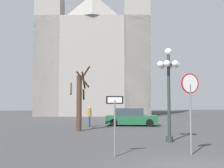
{
  "coord_description": "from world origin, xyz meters",
  "views": [
    {
      "loc": [
        -3.78,
        -8.11,
        2.06
      ],
      "look_at": [
        -0.15,
        17.93,
        3.8
      ],
      "focal_mm": 43.61,
      "sensor_mm": 36.0,
      "label": 1
    }
  ],
  "objects": [
    {
      "name": "bare_tree",
      "position": [
        -3.41,
        11.46,
        2.23
      ],
      "size": [
        1.45,
        1.57,
        4.67
      ],
      "color": "#473323",
      "rests_on": "ground"
    },
    {
      "name": "pedestrian_walking",
      "position": [
        -2.49,
        14.74,
        1.03
      ],
      "size": [
        0.32,
        0.32,
        1.7
      ],
      "color": "navy",
      "rests_on": "ground"
    },
    {
      "name": "one_way_arrow_sign",
      "position": [
        -2.24,
        2.16,
        1.49
      ],
      "size": [
        0.67,
        0.07,
        2.28
      ],
      "color": "slate",
      "rests_on": "ground"
    },
    {
      "name": "cathedral",
      "position": [
        -0.67,
        34.74,
        11.02
      ],
      "size": [
        18.33,
        13.45,
        37.92
      ],
      "color": "gray",
      "rests_on": "ground"
    },
    {
      "name": "street_lamp",
      "position": [
        1.1,
        5.47,
        3.33
      ],
      "size": [
        1.23,
        1.11,
        4.88
      ],
      "color": "#2D3833",
      "rests_on": "ground"
    },
    {
      "name": "parked_car_near_green",
      "position": [
        1.13,
        15.18,
        0.71
      ],
      "size": [
        4.69,
        2.69,
        1.53
      ],
      "color": "#1E5B38",
      "rests_on": "ground"
    },
    {
      "name": "stop_sign",
      "position": [
        0.77,
        2.11,
        2.24
      ],
      "size": [
        0.79,
        0.21,
        3.19
      ],
      "color": "slate",
      "rests_on": "ground"
    }
  ]
}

